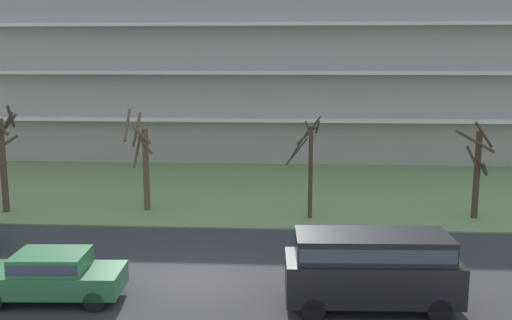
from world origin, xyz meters
TOP-DOWN VIEW (x-y plane):
  - ground at (0.00, 0.00)m, footprint 160.00×160.00m
  - grass_lawn_strip at (0.00, 14.00)m, footprint 80.00×16.00m
  - apartment_building at (0.00, 28.44)m, footprint 52.12×13.82m
  - tree_far_left at (-10.78, 8.14)m, footprint 2.14×2.31m
  - tree_left at (-3.97, 8.84)m, footprint 1.46×1.79m
  - tree_center at (4.19, 7.93)m, footprint 1.67×1.51m
  - tree_right at (12.06, 8.20)m, footprint 1.81×1.53m
  - sedan_green_near_left at (-4.15, -2.00)m, footprint 4.48×2.01m
  - van_black_center_right at (5.80, -2.00)m, footprint 5.27×2.19m

SIDE VIEW (x-z plane):
  - ground at x=0.00m, z-range 0.00..0.00m
  - grass_lawn_strip at x=0.00m, z-range 0.00..0.08m
  - sedan_green_near_left at x=-4.15m, z-range 0.09..1.66m
  - van_black_center_right at x=5.80m, z-range 0.22..2.58m
  - tree_right at x=12.06m, z-range 0.04..4.81m
  - tree_left at x=-3.97m, z-range 0.03..5.14m
  - tree_center at x=4.19m, z-range 0.21..5.14m
  - tree_far_left at x=-10.78m, z-range 0.19..5.59m
  - apartment_building at x=0.00m, z-range 0.00..13.25m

